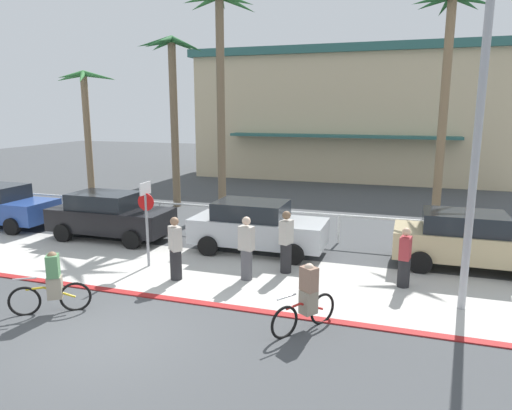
{
  "coord_description": "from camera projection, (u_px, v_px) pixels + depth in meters",
  "views": [
    {
      "loc": [
        5.74,
        -7.5,
        4.67
      ],
      "look_at": [
        1.3,
        6.0,
        1.72
      ],
      "focal_mm": 32.79,
      "sensor_mm": 36.0,
      "label": 1
    }
  ],
  "objects": [
    {
      "name": "ground_plane",
      "position": [
        256.0,
        225.0,
        18.98
      ],
      "size": [
        80.0,
        80.0,
        0.0
      ],
      "primitive_type": "plane",
      "color": "#424447"
    },
    {
      "name": "sidewalk_strip",
      "position": [
        194.0,
        271.0,
        13.59
      ],
      "size": [
        44.0,
        4.0,
        0.02
      ],
      "primitive_type": "cube",
      "color": "beige",
      "rests_on": "ground"
    },
    {
      "name": "curb_paint",
      "position": [
        160.0,
        297.0,
        11.73
      ],
      "size": [
        44.0,
        0.24,
        0.03
      ],
      "primitive_type": "cube",
      "color": "maroon",
      "rests_on": "ground"
    },
    {
      "name": "building_backdrop",
      "position": [
        351.0,
        114.0,
        33.09
      ],
      "size": [
        20.51,
        10.66,
        8.48
      ],
      "color": "beige",
      "rests_on": "ground"
    },
    {
      "name": "rail_fence",
      "position": [
        244.0,
        213.0,
        17.42
      ],
      "size": [
        21.31,
        0.08,
        1.04
      ],
      "color": "white",
      "rests_on": "ground"
    },
    {
      "name": "stop_sign_bike_lane",
      "position": [
        146.0,
        212.0,
        13.71
      ],
      "size": [
        0.52,
        0.56,
        2.56
      ],
      "color": "gray",
      "rests_on": "ground"
    },
    {
      "name": "streetlight_curb",
      "position": [
        480.0,
        127.0,
        9.99
      ],
      "size": [
        0.24,
        2.54,
        7.5
      ],
      "color": "#9EA0A5",
      "rests_on": "ground"
    },
    {
      "name": "palm_tree_0",
      "position": [
        86.0,
        104.0,
        25.04
      ],
      "size": [
        3.67,
        3.03,
        6.64
      ],
      "color": "#846B4C",
      "rests_on": "ground"
    },
    {
      "name": "palm_tree_1",
      "position": [
        173.0,
        78.0,
        21.46
      ],
      "size": [
        2.89,
        3.53,
        7.89
      ],
      "color": "#756047",
      "rests_on": "ground"
    },
    {
      "name": "palm_tree_2",
      "position": [
        220.0,
        56.0,
        20.12
      ],
      "size": [
        3.36,
        3.33,
        9.49
      ],
      "color": "#756047",
      "rests_on": "ground"
    },
    {
      "name": "palm_tree_3",
      "position": [
        448.0,
        58.0,
        18.74
      ],
      "size": [
        3.22,
        3.35,
        9.16
      ],
      "color": "#846B4C",
      "rests_on": "ground"
    },
    {
      "name": "car_blue_0",
      "position": [
        0.0,
        205.0,
        18.62
      ],
      "size": [
        4.4,
        2.02,
        1.69
      ],
      "color": "#284793",
      "rests_on": "ground"
    },
    {
      "name": "car_black_1",
      "position": [
        110.0,
        215.0,
        16.88
      ],
      "size": [
        4.4,
        2.02,
        1.69
      ],
      "color": "black",
      "rests_on": "ground"
    },
    {
      "name": "car_silver_2",
      "position": [
        257.0,
        226.0,
        15.31
      ],
      "size": [
        4.4,
        2.02,
        1.69
      ],
      "color": "#B2B7BC",
      "rests_on": "ground"
    },
    {
      "name": "car_tan_3",
      "position": [
        470.0,
        240.0,
        13.71
      ],
      "size": [
        4.4,
        2.02,
        1.69
      ],
      "color": "tan",
      "rests_on": "ground"
    },
    {
      "name": "cyclist_red_0",
      "position": [
        307.0,
        299.0,
        9.94
      ],
      "size": [
        1.08,
        1.53,
        1.5
      ],
      "color": "black",
      "rests_on": "ground"
    },
    {
      "name": "cyclist_yellow_1",
      "position": [
        52.0,
        284.0,
        10.76
      ],
      "size": [
        1.57,
        1.03,
        1.5
      ],
      "color": "black",
      "rests_on": "ground"
    },
    {
      "name": "pedestrian_0",
      "position": [
        246.0,
        251.0,
        12.79
      ],
      "size": [
        0.44,
        0.37,
        1.8
      ],
      "color": "#4C4C51",
      "rests_on": "ground"
    },
    {
      "name": "pedestrian_1",
      "position": [
        175.0,
        251.0,
        12.79
      ],
      "size": [
        0.47,
        0.46,
        1.79
      ],
      "color": "#232326",
      "rests_on": "ground"
    },
    {
      "name": "pedestrian_2",
      "position": [
        286.0,
        244.0,
        13.33
      ],
      "size": [
        0.4,
        0.46,
        1.83
      ],
      "color": "#232326",
      "rests_on": "ground"
    },
    {
      "name": "pedestrian_3",
      "position": [
        405.0,
        260.0,
        12.27
      ],
      "size": [
        0.37,
        0.44,
        1.63
      ],
      "color": "#232326",
      "rests_on": "ground"
    }
  ]
}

